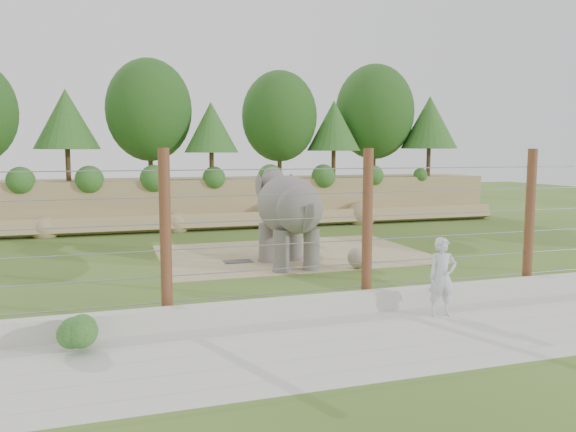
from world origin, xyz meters
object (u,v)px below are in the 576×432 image
object	(u,v)px
elephant	(288,219)
barrier_fence	(367,228)
stone_ball	(358,258)
zookeeper	(442,277)

from	to	relation	value
elephant	barrier_fence	xyz separation A→B (m)	(0.36, -5.37, 0.37)
stone_ball	barrier_fence	bearing A→B (deg)	-112.46
elephant	stone_ball	xyz separation A→B (m)	(2.09, -1.17, -1.25)
elephant	stone_ball	distance (m)	2.71
elephant	barrier_fence	bearing A→B (deg)	-86.70
zookeeper	stone_ball	bearing A→B (deg)	94.58
elephant	stone_ball	size ratio (longest dim) A/B	5.55
stone_ball	zookeeper	world-z (taller)	zookeeper
stone_ball	elephant	bearing A→B (deg)	150.72
stone_ball	barrier_fence	distance (m)	4.82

